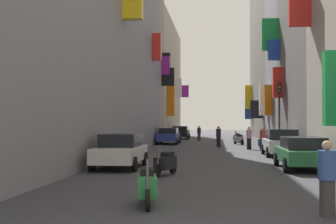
{
  "coord_description": "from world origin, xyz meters",
  "views": [
    {
      "loc": [
        0.3,
        -5.47,
        1.97
      ],
      "look_at": [
        -3.59,
        30.23,
        2.73
      ],
      "focal_mm": 48.36,
      "sensor_mm": 36.0,
      "label": 1
    }
  ],
  "objects_px": {
    "scooter_red": "(237,138)",
    "pedestrian_near_left": "(199,133)",
    "parked_car_blue": "(169,136)",
    "parked_car_silver": "(281,142)",
    "parked_car_black": "(180,132)",
    "traffic_light_near_corner": "(279,104)",
    "parked_car_green": "(302,152)",
    "pedestrian_crossing": "(327,179)",
    "pedestrian_near_right": "(219,137)",
    "parked_car_white": "(121,150)",
    "scooter_blue": "(262,142)",
    "scooter_black": "(165,163)",
    "scooter_silver": "(239,139)",
    "pedestrian_far_away": "(263,139)",
    "pedestrian_mid_street": "(249,138)",
    "scooter_green": "(147,186)"
  },
  "relations": [
    {
      "from": "pedestrian_far_away",
      "to": "traffic_light_near_corner",
      "type": "xyz_separation_m",
      "value": [
        1.31,
        1.69,
        2.38
      ]
    },
    {
      "from": "parked_car_white",
      "to": "scooter_blue",
      "type": "distance_m",
      "value": 16.33
    },
    {
      "from": "parked_car_white",
      "to": "traffic_light_near_corner",
      "type": "relative_size",
      "value": 0.86
    },
    {
      "from": "pedestrian_near_right",
      "to": "pedestrian_crossing",
      "type": "bearing_deg",
      "value": -85.11
    },
    {
      "from": "parked_car_black",
      "to": "scooter_silver",
      "type": "height_order",
      "value": "parked_car_black"
    },
    {
      "from": "parked_car_green",
      "to": "pedestrian_far_away",
      "type": "height_order",
      "value": "pedestrian_far_away"
    },
    {
      "from": "scooter_black",
      "to": "pedestrian_mid_street",
      "type": "bearing_deg",
      "value": 75.58
    },
    {
      "from": "parked_car_green",
      "to": "pedestrian_mid_street",
      "type": "xyz_separation_m",
      "value": [
        -1.25,
        13.27,
        0.08
      ]
    },
    {
      "from": "parked_car_silver",
      "to": "pedestrian_mid_street",
      "type": "distance_m",
      "value": 6.11
    },
    {
      "from": "parked_car_blue",
      "to": "pedestrian_near_right",
      "type": "height_order",
      "value": "pedestrian_near_right"
    },
    {
      "from": "parked_car_black",
      "to": "scooter_red",
      "type": "distance_m",
      "value": 9.56
    },
    {
      "from": "parked_car_green",
      "to": "pedestrian_near_right",
      "type": "bearing_deg",
      "value": 102.03
    },
    {
      "from": "scooter_red",
      "to": "pedestrian_near_left",
      "type": "height_order",
      "value": "pedestrian_near_left"
    },
    {
      "from": "scooter_blue",
      "to": "pedestrian_crossing",
      "type": "distance_m",
      "value": 23.77
    },
    {
      "from": "parked_car_white",
      "to": "pedestrian_near_left",
      "type": "relative_size",
      "value": 2.63
    },
    {
      "from": "parked_car_green",
      "to": "parked_car_blue",
      "type": "relative_size",
      "value": 0.99
    },
    {
      "from": "scooter_black",
      "to": "traffic_light_near_corner",
      "type": "distance_m",
      "value": 17.1
    },
    {
      "from": "pedestrian_near_right",
      "to": "scooter_green",
      "type": "bearing_deg",
      "value": -94.08
    },
    {
      "from": "parked_car_green",
      "to": "pedestrian_crossing",
      "type": "height_order",
      "value": "pedestrian_crossing"
    },
    {
      "from": "parked_car_black",
      "to": "scooter_red",
      "type": "bearing_deg",
      "value": -51.04
    },
    {
      "from": "pedestrian_near_right",
      "to": "scooter_silver",
      "type": "bearing_deg",
      "value": 67.27
    },
    {
      "from": "pedestrian_mid_street",
      "to": "scooter_green",
      "type": "bearing_deg",
      "value": -100.06
    },
    {
      "from": "parked_car_blue",
      "to": "traffic_light_near_corner",
      "type": "relative_size",
      "value": 0.91
    },
    {
      "from": "scooter_silver",
      "to": "pedestrian_mid_street",
      "type": "xyz_separation_m",
      "value": [
        0.41,
        -6.74,
        0.34
      ]
    },
    {
      "from": "scooter_red",
      "to": "traffic_light_near_corner",
      "type": "height_order",
      "value": "traffic_light_near_corner"
    },
    {
      "from": "parked_car_green",
      "to": "parked_car_white",
      "type": "height_order",
      "value": "parked_car_white"
    },
    {
      "from": "pedestrian_near_left",
      "to": "traffic_light_near_corner",
      "type": "xyz_separation_m",
      "value": [
        6.16,
        -14.16,
        2.42
      ]
    },
    {
      "from": "parked_car_blue",
      "to": "scooter_silver",
      "type": "bearing_deg",
      "value": -4.29
    },
    {
      "from": "parked_car_silver",
      "to": "pedestrian_crossing",
      "type": "relative_size",
      "value": 2.55
    },
    {
      "from": "pedestrian_crossing",
      "to": "pedestrian_far_away",
      "type": "relative_size",
      "value": 0.97
    },
    {
      "from": "parked_car_blue",
      "to": "parked_car_silver",
      "type": "bearing_deg",
      "value": -59.01
    },
    {
      "from": "pedestrian_near_left",
      "to": "parked_car_black",
      "type": "bearing_deg",
      "value": 117.45
    },
    {
      "from": "parked_car_green",
      "to": "pedestrian_near_right",
      "type": "relative_size",
      "value": 2.6
    },
    {
      "from": "scooter_black",
      "to": "scooter_silver",
      "type": "xyz_separation_m",
      "value": [
        3.71,
        22.76,
        0.0
      ]
    },
    {
      "from": "scooter_red",
      "to": "scooter_green",
      "type": "bearing_deg",
      "value": -96.16
    },
    {
      "from": "parked_car_green",
      "to": "parked_car_white",
      "type": "xyz_separation_m",
      "value": [
        -7.57,
        -0.3,
        0.04
      ]
    },
    {
      "from": "traffic_light_near_corner",
      "to": "parked_car_blue",
      "type": "bearing_deg",
      "value": 138.74
    },
    {
      "from": "parked_car_black",
      "to": "scooter_black",
      "type": "relative_size",
      "value": 2.35
    },
    {
      "from": "pedestrian_crossing",
      "to": "scooter_silver",
      "type": "bearing_deg",
      "value": 90.86
    },
    {
      "from": "scooter_green",
      "to": "pedestrian_near_left",
      "type": "relative_size",
      "value": 1.21
    },
    {
      "from": "parked_car_silver",
      "to": "pedestrian_near_left",
      "type": "height_order",
      "value": "pedestrian_near_left"
    },
    {
      "from": "parked_car_blue",
      "to": "pedestrian_crossing",
      "type": "height_order",
      "value": "pedestrian_crossing"
    },
    {
      "from": "parked_car_white",
      "to": "scooter_blue",
      "type": "relative_size",
      "value": 2.18
    },
    {
      "from": "parked_car_blue",
      "to": "scooter_silver",
      "type": "height_order",
      "value": "parked_car_blue"
    },
    {
      "from": "parked_car_silver",
      "to": "parked_car_white",
      "type": "height_order",
      "value": "parked_car_silver"
    },
    {
      "from": "pedestrian_crossing",
      "to": "pedestrian_near_right",
      "type": "height_order",
      "value": "pedestrian_near_right"
    },
    {
      "from": "scooter_green",
      "to": "pedestrian_crossing",
      "type": "height_order",
      "value": "pedestrian_crossing"
    },
    {
      "from": "scooter_green",
      "to": "pedestrian_near_right",
      "type": "relative_size",
      "value": 1.14
    },
    {
      "from": "parked_car_black",
      "to": "traffic_light_near_corner",
      "type": "height_order",
      "value": "traffic_light_near_corner"
    },
    {
      "from": "pedestrian_far_away",
      "to": "pedestrian_mid_street",
      "type": "bearing_deg",
      "value": 110.69
    }
  ]
}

